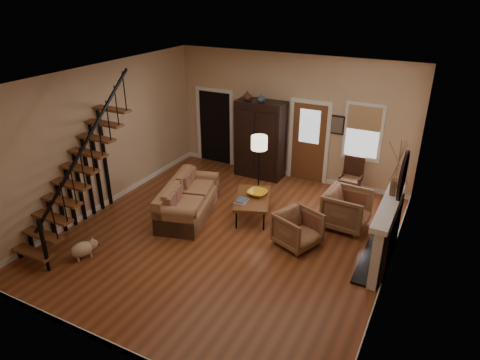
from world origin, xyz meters
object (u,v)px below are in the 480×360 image
at_px(coffee_table, 252,207).
at_px(floor_lamp, 259,169).
at_px(sofa, 189,199).
at_px(armchair_right, 347,209).
at_px(armoire, 260,139).
at_px(side_chair, 351,179).
at_px(armchair_left, 298,229).

xyz_separation_m(coffee_table, floor_lamp, (-0.21, 0.78, 0.59)).
relative_size(sofa, armchair_right, 2.27).
height_order(armoire, armchair_right, armoire).
relative_size(armchair_right, side_chair, 0.91).
bearing_deg(armoire, armchair_right, -30.12).
bearing_deg(sofa, armchair_left, -16.38).
bearing_deg(armchair_right, armoire, 63.14).
relative_size(armoire, sofa, 0.99).
height_order(armoire, coffee_table, armoire).
bearing_deg(armchair_left, coffee_table, 86.72).
bearing_deg(armchair_left, armchair_right, -8.77).
distance_m(floor_lamp, side_chair, 2.31).
bearing_deg(armchair_right, side_chair, 14.39).
bearing_deg(armoire, side_chair, -4.48).
height_order(floor_lamp, side_chair, floor_lamp).
height_order(coffee_table, floor_lamp, floor_lamp).
bearing_deg(coffee_table, armchair_left, -25.30).
height_order(sofa, armchair_left, sofa).
distance_m(coffee_table, armchair_left, 1.46).
xyz_separation_m(armoire, armchair_right, (2.83, -1.64, -0.63)).
distance_m(sofa, side_chair, 4.00).
relative_size(sofa, side_chair, 2.07).
height_order(armoire, side_chair, armoire).
xyz_separation_m(sofa, side_chair, (3.06, 2.57, 0.12)).
xyz_separation_m(sofa, armchair_right, (3.34, 1.13, 0.03)).
bearing_deg(coffee_table, floor_lamp, 105.35).
relative_size(coffee_table, side_chair, 1.25).
distance_m(armoire, armchair_right, 3.34).
distance_m(armoire, coffee_table, 2.47).
xyz_separation_m(floor_lamp, side_chair, (1.94, 1.21, -0.32)).
distance_m(sofa, armchair_left, 2.65).
xyz_separation_m(armchair_right, side_chair, (-0.28, 1.44, 0.09)).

